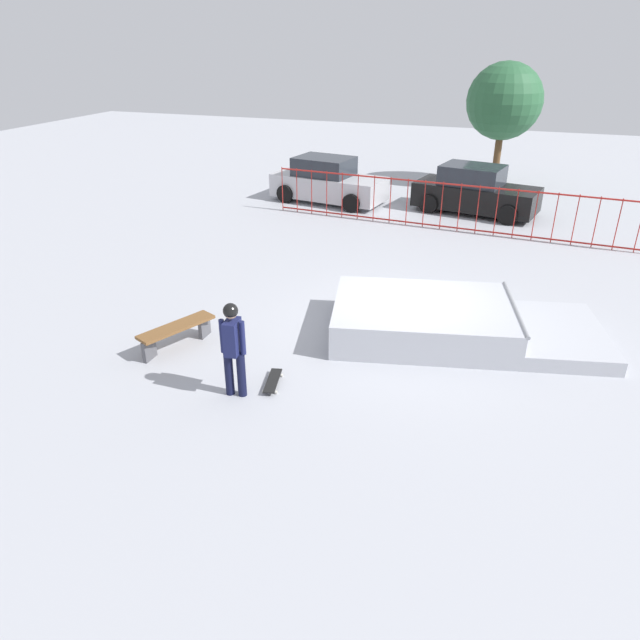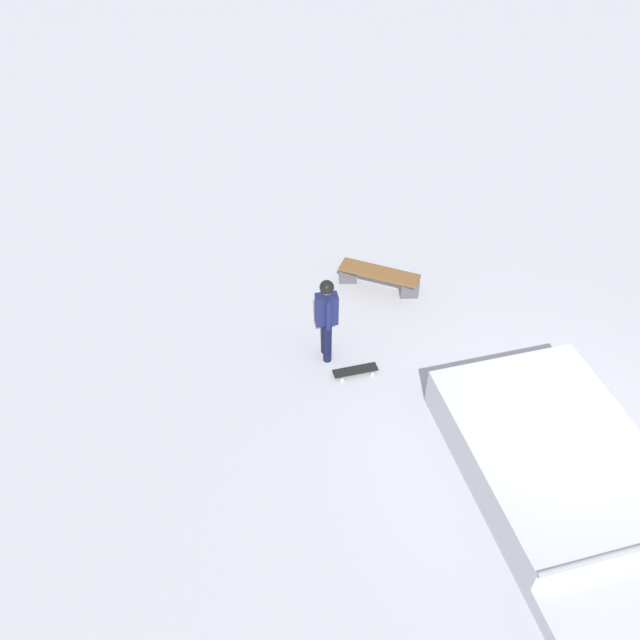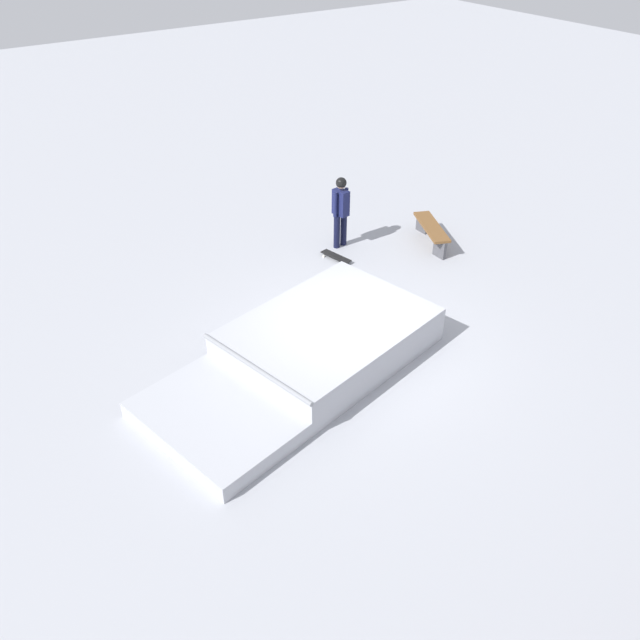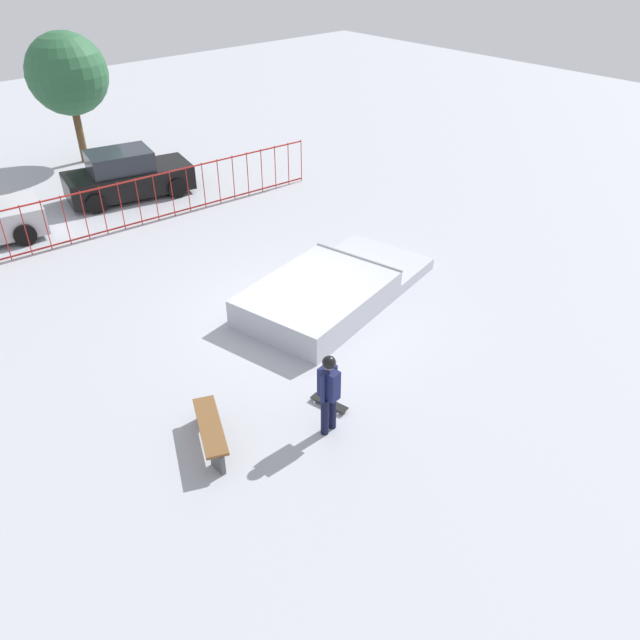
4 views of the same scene
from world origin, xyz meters
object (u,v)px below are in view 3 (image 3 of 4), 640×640
at_px(park_bench, 431,230).
at_px(skate_ramp, 311,350).
at_px(skater, 341,207).
at_px(skateboard, 336,257).

bearing_deg(park_bench, skate_ramp, 24.43).
bearing_deg(skater, skateboard, 128.53).
bearing_deg(skateboard, park_bench, -118.06).
bearing_deg(skateboard, skate_ramp, 125.48).
distance_m(skater, skateboard, 1.15).
height_order(skateboard, park_bench, park_bench).
xyz_separation_m(skateboard, park_bench, (-2.32, 0.65, 0.28)).
bearing_deg(skate_ramp, skateboard, -144.61).
xyz_separation_m(skate_ramp, park_bench, (-4.93, -2.24, 0.04)).
bearing_deg(skate_ramp, skater, -144.81).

